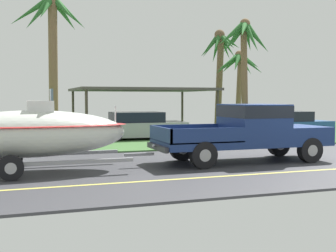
{
  "coord_description": "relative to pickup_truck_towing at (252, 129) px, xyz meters",
  "views": [
    {
      "loc": [
        -8.48,
        -12.12,
        2.05
      ],
      "look_at": [
        -4.11,
        0.54,
        1.2
      ],
      "focal_mm": 46.91,
      "sensor_mm": 36.0,
      "label": 1
    }
  ],
  "objects": [
    {
      "name": "ground",
      "position": [
        1.25,
        7.96,
        -1.05
      ],
      "size": [
        36.0,
        22.0,
        0.11
      ],
      "color": "#38383D"
    },
    {
      "name": "pickup_truck_towing",
      "position": [
        0.0,
        0.0,
        0.0
      ],
      "size": [
        5.86,
        2.07,
        1.86
      ],
      "color": "navy",
      "rests_on": "ground"
    },
    {
      "name": "palm_tree_mid",
      "position": [
        5.13,
        13.11,
        3.7
      ],
      "size": [
        2.67,
        3.17,
        6.44
      ],
      "color": "brown",
      "rests_on": "ground"
    },
    {
      "name": "palm_tree_near_right",
      "position": [
        4.16,
        8.15,
        3.81
      ],
      "size": [
        3.04,
        3.58,
        6.24
      ],
      "color": "brown",
      "rests_on": "ground"
    },
    {
      "name": "boat_on_trailer",
      "position": [
        -6.9,
        -0.0,
        0.05
      ],
      "size": [
        6.44,
        2.31,
        2.31
      ],
      "color": "gray",
      "rests_on": "ground"
    },
    {
      "name": "palm_tree_near_left",
      "position": [
        -5.73,
        6.97,
        3.86
      ],
      "size": [
        3.34,
        2.63,
        6.66
      ],
      "color": "brown",
      "rests_on": "ground"
    },
    {
      "name": "palm_tree_far_left",
      "position": [
        5.32,
        10.92,
        2.8
      ],
      "size": [
        3.19,
        2.97,
        4.9
      ],
      "color": "brown",
      "rests_on": "ground"
    },
    {
      "name": "parked_sedan_near",
      "position": [
        -1.5,
        8.34,
        -0.36
      ],
      "size": [
        4.39,
        1.95,
        1.38
      ],
      "color": "#99999E",
      "rests_on": "ground"
    },
    {
      "name": "parked_sedan_far",
      "position": [
        5.92,
        6.77,
        -0.37
      ],
      "size": [
        4.49,
        1.84,
        1.38
      ],
      "color": "#234C89",
      "rests_on": "ground"
    },
    {
      "name": "carport_awning",
      "position": [
        -0.61,
        11.21,
        1.46
      ],
      "size": [
        7.43,
        5.77,
        2.61
      ],
      "color": "#4C4238",
      "rests_on": "ground"
    }
  ]
}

